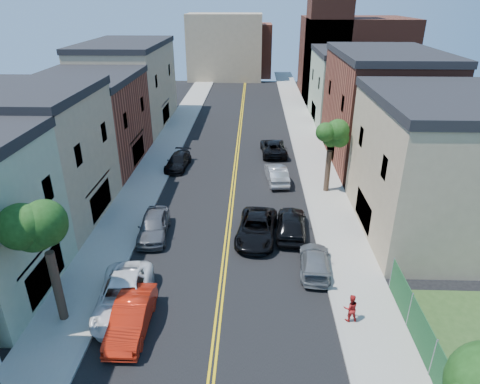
# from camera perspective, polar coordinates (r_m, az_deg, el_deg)

# --- Properties ---
(sidewalk_left) EXTENTS (3.20, 100.00, 0.15)m
(sidewalk_left) POSITION_cam_1_polar(r_m,az_deg,el_deg) (46.04, -10.29, 5.71)
(sidewalk_left) COLOR gray
(sidewalk_left) RESTS_ON ground
(sidewalk_right) EXTENTS (3.20, 100.00, 0.15)m
(sidewalk_right) POSITION_cam_1_polar(r_m,az_deg,el_deg) (45.45, 9.68, 5.50)
(sidewalk_right) COLOR gray
(sidewalk_right) RESTS_ON ground
(curb_left) EXTENTS (0.30, 100.00, 0.15)m
(curb_left) POSITION_cam_1_polar(r_m,az_deg,el_deg) (45.71, -8.13, 5.72)
(curb_left) COLOR gray
(curb_left) RESTS_ON ground
(curb_right) EXTENTS (0.30, 100.00, 0.15)m
(curb_right) POSITION_cam_1_polar(r_m,az_deg,el_deg) (45.25, 7.48, 5.55)
(curb_right) COLOR gray
(curb_right) RESTS_ON ground
(bldg_left_tan_near) EXTENTS (9.00, 10.00, 9.00)m
(bldg_left_tan_near) POSITION_cam_1_polar(r_m,az_deg,el_deg) (33.35, -26.37, 3.90)
(bldg_left_tan_near) COLOR #998466
(bldg_left_tan_near) RESTS_ON ground
(bldg_left_brick) EXTENTS (9.00, 12.00, 8.00)m
(bldg_left_brick) POSITION_cam_1_polar(r_m,az_deg,el_deg) (42.98, -19.83, 8.71)
(bldg_left_brick) COLOR brown
(bldg_left_brick) RESTS_ON ground
(bldg_left_tan_far) EXTENTS (9.00, 16.00, 9.50)m
(bldg_left_tan_far) POSITION_cam_1_polar(r_m,az_deg,el_deg) (55.70, -14.94, 13.66)
(bldg_left_tan_far) COLOR #998466
(bldg_left_tan_far) RESTS_ON ground
(bldg_right_tan) EXTENTS (9.00, 12.00, 9.00)m
(bldg_right_tan) POSITION_cam_1_polar(r_m,az_deg,el_deg) (31.04, 25.15, 2.67)
(bldg_right_tan) COLOR #998466
(bldg_right_tan) RESTS_ON ground
(bldg_right_brick) EXTENTS (9.00, 14.00, 10.00)m
(bldg_right_brick) POSITION_cam_1_polar(r_m,az_deg,el_deg) (43.46, 18.61, 10.43)
(bldg_right_brick) COLOR brown
(bldg_right_brick) RESTS_ON ground
(bldg_right_palegrn) EXTENTS (9.00, 12.00, 8.50)m
(bldg_right_palegrn) POSITION_cam_1_polar(r_m,az_deg,el_deg) (56.86, 14.77, 13.39)
(bldg_right_palegrn) COLOR gray
(bldg_right_palegrn) RESTS_ON ground
(church) EXTENTS (16.20, 14.20, 22.60)m
(church) POSITION_cam_1_polar(r_m,az_deg,el_deg) (71.46, 14.44, 18.16)
(church) COLOR #4C2319
(church) RESTS_ON ground
(backdrop_left) EXTENTS (14.00, 8.00, 12.00)m
(backdrop_left) POSITION_cam_1_polar(r_m,az_deg,el_deg) (85.11, -2.07, 19.07)
(backdrop_left) COLOR #998466
(backdrop_left) RESTS_ON ground
(backdrop_center) EXTENTS (10.00, 8.00, 10.00)m
(backdrop_center) POSITION_cam_1_polar(r_m,az_deg,el_deg) (89.02, 0.84, 18.70)
(backdrop_center) COLOR brown
(backdrop_center) RESTS_ON ground
(tree_left_mid) EXTENTS (5.20, 5.20, 9.29)m
(tree_left_mid) POSITION_cam_1_polar(r_m,az_deg,el_deg) (20.86, -25.63, -1.72)
(tree_left_mid) COLOR #38251C
(tree_left_mid) RESTS_ON sidewalk_left
(tree_right_far) EXTENTS (4.40, 4.40, 8.03)m
(tree_right_far) POSITION_cam_1_polar(r_m,az_deg,el_deg) (34.34, 12.42, 8.76)
(tree_right_far) COLOR #38251C
(tree_right_far) RESTS_ON sidewalk_right
(red_sedan) EXTENTS (1.67, 4.73, 1.55)m
(red_sedan) POSITION_cam_1_polar(r_m,az_deg,el_deg) (22.21, -14.55, -16.14)
(red_sedan) COLOR red
(red_sedan) RESTS_ON ground
(white_pickup) EXTENTS (3.30, 6.01, 1.59)m
(white_pickup) POSITION_cam_1_polar(r_m,az_deg,el_deg) (23.55, -15.53, -13.46)
(white_pickup) COLOR white
(white_pickup) RESTS_ON ground
(grey_car_left) EXTENTS (2.29, 4.91, 1.63)m
(grey_car_left) POSITION_cam_1_polar(r_m,az_deg,el_deg) (29.47, -11.64, -4.48)
(grey_car_left) COLOR #505157
(grey_car_left) RESTS_ON ground
(black_car_left) EXTENTS (2.27, 4.77, 1.34)m
(black_car_left) POSITION_cam_1_polar(r_m,az_deg,el_deg) (40.77, -8.41, 4.15)
(black_car_left) COLOR black
(black_car_left) RESTS_ON ground
(grey_car_right) EXTENTS (2.19, 4.55, 1.28)m
(grey_car_right) POSITION_cam_1_polar(r_m,az_deg,el_deg) (25.95, 10.14, -9.26)
(grey_car_right) COLOR slate
(grey_car_right) RESTS_ON ground
(black_car_right) EXTENTS (2.43, 5.12, 1.69)m
(black_car_right) POSITION_cam_1_polar(r_m,az_deg,el_deg) (29.30, 7.00, -4.22)
(black_car_right) COLOR black
(black_car_right) RESTS_ON ground
(silver_car_right) EXTENTS (2.13, 4.80, 1.53)m
(silver_car_right) POSITION_cam_1_polar(r_m,az_deg,el_deg) (37.32, 4.99, 2.46)
(silver_car_right) COLOR #929599
(silver_car_right) RESTS_ON ground
(dark_car_right_far) EXTENTS (2.78, 5.48, 1.48)m
(dark_car_right_far) POSITION_cam_1_polar(r_m,az_deg,el_deg) (44.11, 4.56, 6.09)
(dark_car_right_far) COLOR black
(dark_car_right_far) RESTS_ON ground
(black_suv_lane) EXTENTS (3.12, 5.76, 1.53)m
(black_suv_lane) POSITION_cam_1_polar(r_m,az_deg,el_deg) (28.66, 2.28, -4.94)
(black_suv_lane) COLOR black
(black_suv_lane) RESTS_ON ground
(pedestrian_right) EXTENTS (0.79, 0.64, 1.53)m
(pedestrian_right) POSITION_cam_1_polar(r_m,az_deg,el_deg) (22.54, 14.80, -14.99)
(pedestrian_right) COLOR #AB1A1A
(pedestrian_right) RESTS_ON sidewalk_right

